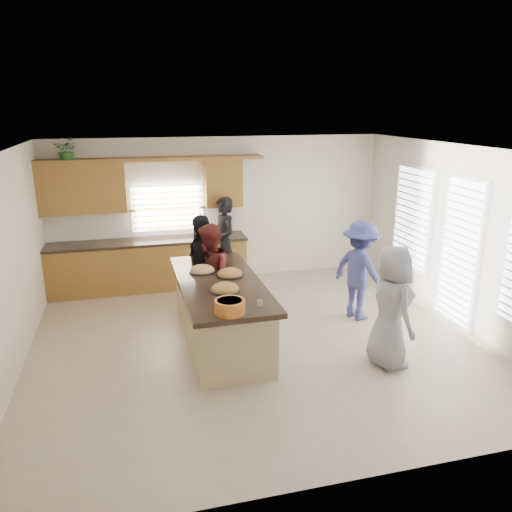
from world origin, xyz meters
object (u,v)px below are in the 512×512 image
object	(u,v)px
woman_left_back	(224,243)
island	(220,313)
woman_left_front	(202,267)
woman_right_back	(360,271)
woman_right_front	(391,307)
woman_left_mid	(210,276)
salad_bowl	(230,306)

from	to	relation	value
woman_left_back	island	bearing A→B (deg)	-25.97
woman_left_front	woman_right_back	world-z (taller)	woman_left_front
woman_left_front	woman_right_front	xyz separation A→B (m)	(2.16, -2.17, -0.04)
woman_left_back	woman_left_front	world-z (taller)	woman_left_back
woman_left_mid	woman_left_front	world-z (taller)	woman_left_front
woman_left_back	woman_right_front	world-z (taller)	woman_left_back
salad_bowl	woman_left_back	distance (m)	3.54
salad_bowl	woman_right_back	bearing A→B (deg)	31.06
woman_left_front	woman_right_front	world-z (taller)	woman_left_front
woman_left_back	woman_right_back	size ratio (longest dim) A/B	1.07
island	woman_right_back	bearing A→B (deg)	7.04
woman_right_back	woman_right_front	xyz separation A→B (m)	(-0.30, -1.53, 0.02)
woman_left_mid	woman_right_back	bearing A→B (deg)	92.18
woman_right_back	woman_right_front	bearing A→B (deg)	145.76
island	salad_bowl	xyz separation A→B (m)	(-0.09, -1.16, 0.59)
woman_left_mid	woman_right_back	world-z (taller)	woman_left_mid
woman_right_back	woman_left_mid	bearing A→B (deg)	59.12
island	woman_right_front	distance (m)	2.42
woman_left_mid	woman_right_front	size ratio (longest dim) A/B	0.99
island	salad_bowl	size ratio (longest dim) A/B	7.29
woman_left_mid	woman_right_front	bearing A→B (deg)	58.41
woman_left_back	woman_right_back	distance (m)	2.73
salad_bowl	woman_right_back	size ratio (longest dim) A/B	0.23
woman_left_front	woman_right_back	distance (m)	2.54
woman_right_back	woman_left_front	bearing A→B (deg)	52.29
island	woman_left_front	bearing A→B (deg)	96.04
woman_left_mid	woman_left_front	distance (m)	0.32
island	woman_left_back	distance (m)	2.42
salad_bowl	woman_right_front	bearing A→B (deg)	-1.60
island	salad_bowl	world-z (taller)	salad_bowl
woman_left_front	woman_right_back	size ratio (longest dim) A/B	1.07
island	salad_bowl	distance (m)	1.30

